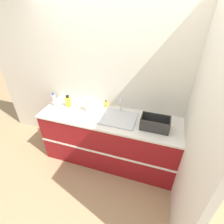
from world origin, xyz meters
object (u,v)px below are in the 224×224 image
paper_towel_roll (89,105)px  bottle_yellow (68,102)px  sink (117,118)px  bottle_clear (54,100)px  dish_rack (155,124)px  soap_dispenser (106,104)px

paper_towel_roll → bottle_yellow: 0.40m
sink → paper_towel_roll: paper_towel_roll is taller
bottle_clear → dish_rack: bearing=-2.9°
sink → bottle_clear: (-1.08, 0.02, 0.09)m
paper_towel_roll → bottle_yellow: (-0.39, 0.04, -0.04)m
dish_rack → soap_dispenser: (-0.82, 0.32, -0.01)m
dish_rack → bottle_clear: (-1.63, 0.08, 0.04)m
paper_towel_roll → soap_dispenser: (0.20, 0.21, -0.07)m
sink → soap_dispenser: 0.37m
dish_rack → bottle_clear: bottle_clear is taller
paper_towel_roll → sink: bearing=-5.5°
bottle_yellow → soap_dispenser: bearing=16.1°
sink → bottle_yellow: sink is taller
sink → bottle_clear: bottle_clear is taller
bottle_clear → soap_dispenser: bearing=15.9°
bottle_yellow → dish_rack: bearing=-5.8°
paper_towel_roll → bottle_clear: (-0.61, -0.02, -0.02)m
dish_rack → bottle_yellow: size_ratio=1.93×
sink → soap_dispenser: (-0.27, 0.25, 0.04)m
soap_dispenser → sink: bearing=-43.2°
paper_towel_roll → bottle_yellow: paper_towel_roll is taller
bottle_clear → soap_dispenser: (0.81, 0.23, -0.05)m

